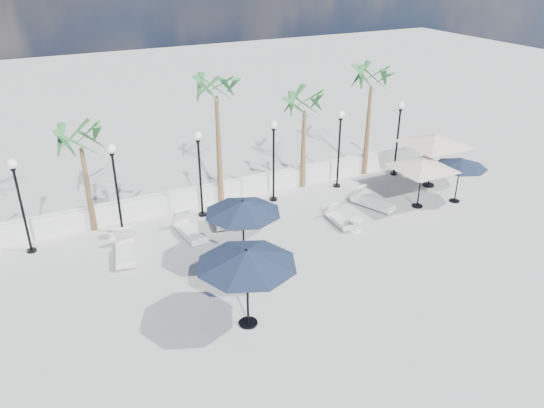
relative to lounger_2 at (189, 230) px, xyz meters
name	(u,v)px	position (x,y,z in m)	size (l,w,h in m)	color
ground	(267,292)	(1.10, -4.97, -0.27)	(100.00, 100.00, 0.00)	#A3A29D
balustrade	(195,197)	(1.10, 2.53, 0.20)	(26.00, 0.30, 1.01)	silver
lamppost_1	(19,193)	(-5.90, 1.53, 2.22)	(0.36, 0.36, 3.84)	black
lamppost_2	(115,177)	(-2.40, 1.53, 2.22)	(0.36, 0.36, 3.84)	black
lamppost_3	(199,162)	(1.10, 1.53, 2.22)	(0.36, 0.36, 3.84)	black
lamppost_4	(274,150)	(4.60, 1.53, 2.22)	(0.36, 0.36, 3.84)	black
lamppost_5	(340,138)	(8.10, 1.53, 2.22)	(0.36, 0.36, 3.84)	black
lamppost_6	(399,128)	(11.60, 1.53, 2.22)	(0.36, 0.36, 3.84)	black
palm_1	(81,144)	(-3.40, 2.33, 3.48)	(2.60, 2.60, 4.70)	brown
palm_2	(216,93)	(2.30, 2.33, 4.84)	(2.60, 2.60, 6.10)	brown
palm_3	(305,108)	(6.60, 2.33, 3.68)	(2.60, 2.60, 4.90)	brown
palm_4	(371,83)	(10.30, 2.33, 4.46)	(2.60, 2.60, 5.70)	brown
lounger_2	(189,230)	(0.00, 0.00, 0.00)	(0.88, 2.21, 0.81)	silver
lounger_3	(125,250)	(-2.71, -0.46, 0.00)	(1.12, 2.26, 0.81)	silver
lounger_4	(339,219)	(6.04, -1.81, -0.06)	(0.64, 1.72, 0.64)	silver
lounger_5	(219,219)	(1.48, 0.49, -0.06)	(0.79, 1.74, 0.63)	silver
lounger_6	(373,202)	(8.28, -1.15, -0.01)	(1.37, 2.17, 0.77)	silver
side_table_0	(113,231)	(-2.82, 1.23, 0.02)	(0.49, 0.49, 0.48)	silver
side_table_1	(247,222)	(2.34, -0.51, 0.08)	(0.59, 0.59, 0.58)	silver
side_table_2	(356,224)	(6.28, -2.71, 0.07)	(0.58, 0.58, 0.56)	silver
parasol_navy_left	(247,258)	(-0.16, -6.22, 2.14)	(3.10, 3.10, 2.73)	black
parasol_navy_mid	(243,207)	(1.22, -2.74, 1.97)	(2.84, 2.84, 2.55)	black
parasol_navy_right	(461,163)	(12.08, -2.34, 1.63)	(2.42, 2.42, 2.17)	black
parasol_cream_sq_a	(423,162)	(10.17, -2.00, 1.92)	(4.82, 4.82, 2.37)	black
parasol_cream_sq_b	(435,137)	(12.23, -0.39, 2.27)	(5.48, 5.48, 2.75)	black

